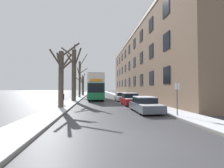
{
  "coord_description": "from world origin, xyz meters",
  "views": [
    {
      "loc": [
        -1.47,
        -5.62,
        2.0
      ],
      "look_at": [
        1.02,
        16.16,
        2.63
      ],
      "focal_mm": 24.0,
      "sensor_mm": 36.0,
      "label": 1
    }
  ],
  "objects_px": {
    "bare_tree_left_3": "(83,85)",
    "pedestrian_left_sidewalk": "(63,98)",
    "bare_tree_left_0": "(62,76)",
    "double_decker_bus": "(96,86)",
    "bare_tree_left_1": "(74,73)",
    "parked_car_0": "(145,105)",
    "bare_tree_left_2": "(80,78)",
    "parked_car_2": "(122,97)",
    "street_sign_post": "(177,97)",
    "parked_car_1": "(130,99)"
  },
  "relations": [
    {
      "from": "bare_tree_left_0",
      "to": "double_decker_bus",
      "type": "bearing_deg",
      "value": 74.61
    },
    {
      "from": "bare_tree_left_0",
      "to": "double_decker_bus",
      "type": "distance_m",
      "value": 12.77
    },
    {
      "from": "street_sign_post",
      "to": "bare_tree_left_0",
      "type": "bearing_deg",
      "value": 149.01
    },
    {
      "from": "bare_tree_left_0",
      "to": "parked_car_0",
      "type": "distance_m",
      "value": 8.28
    },
    {
      "from": "pedestrian_left_sidewalk",
      "to": "parked_car_2",
      "type": "bearing_deg",
      "value": -43.84
    },
    {
      "from": "bare_tree_left_0",
      "to": "parked_car_2",
      "type": "distance_m",
      "value": 11.51
    },
    {
      "from": "bare_tree_left_1",
      "to": "parked_car_1",
      "type": "xyz_separation_m",
      "value": [
        7.36,
        -5.26,
        -3.67
      ]
    },
    {
      "from": "bare_tree_left_0",
      "to": "parked_car_2",
      "type": "bearing_deg",
      "value": 48.74
    },
    {
      "from": "bare_tree_left_0",
      "to": "bare_tree_left_3",
      "type": "relative_size",
      "value": 1.08
    },
    {
      "from": "parked_car_2",
      "to": "pedestrian_left_sidewalk",
      "type": "bearing_deg",
      "value": -141.78
    },
    {
      "from": "double_decker_bus",
      "to": "parked_car_2",
      "type": "bearing_deg",
      "value": -43.74
    },
    {
      "from": "parked_car_1",
      "to": "pedestrian_left_sidewalk",
      "type": "distance_m",
      "value": 7.77
    },
    {
      "from": "parked_car_0",
      "to": "pedestrian_left_sidewalk",
      "type": "bearing_deg",
      "value": 147.17
    },
    {
      "from": "bare_tree_left_1",
      "to": "street_sign_post",
      "type": "distance_m",
      "value": 16.17
    },
    {
      "from": "bare_tree_left_1",
      "to": "parked_car_0",
      "type": "distance_m",
      "value": 13.5
    },
    {
      "from": "bare_tree_left_1",
      "to": "parked_car_2",
      "type": "bearing_deg",
      "value": 3.39
    },
    {
      "from": "parked_car_1",
      "to": "parked_car_2",
      "type": "distance_m",
      "value": 5.69
    },
    {
      "from": "street_sign_post",
      "to": "bare_tree_left_1",
      "type": "bearing_deg",
      "value": 123.33
    },
    {
      "from": "bare_tree_left_1",
      "to": "parked_car_1",
      "type": "relative_size",
      "value": 2.21
    },
    {
      "from": "parked_car_0",
      "to": "double_decker_bus",
      "type": "bearing_deg",
      "value": 105.04
    },
    {
      "from": "parked_car_0",
      "to": "parked_car_1",
      "type": "bearing_deg",
      "value": 90.0
    },
    {
      "from": "parked_car_1",
      "to": "parked_car_0",
      "type": "bearing_deg",
      "value": -90.0
    },
    {
      "from": "parked_car_2",
      "to": "street_sign_post",
      "type": "xyz_separation_m",
      "value": [
        1.38,
        -13.72,
        0.75
      ]
    },
    {
      "from": "double_decker_bus",
      "to": "street_sign_post",
      "type": "xyz_separation_m",
      "value": [
        5.4,
        -17.57,
        -1.08
      ]
    },
    {
      "from": "street_sign_post",
      "to": "parked_car_2",
      "type": "bearing_deg",
      "value": 95.74
    },
    {
      "from": "bare_tree_left_2",
      "to": "street_sign_post",
      "type": "xyz_separation_m",
      "value": [
        8.73,
        -22.49,
        -2.87
      ]
    },
    {
      "from": "bare_tree_left_3",
      "to": "parked_car_2",
      "type": "xyz_separation_m",
      "value": [
        7.4,
        -16.46,
        -2.32
      ]
    },
    {
      "from": "bare_tree_left_3",
      "to": "pedestrian_left_sidewalk",
      "type": "bearing_deg",
      "value": -90.91
    },
    {
      "from": "bare_tree_left_1",
      "to": "double_decker_bus",
      "type": "relative_size",
      "value": 0.84
    },
    {
      "from": "parked_car_0",
      "to": "street_sign_post",
      "type": "height_order",
      "value": "street_sign_post"
    },
    {
      "from": "parked_car_2",
      "to": "pedestrian_left_sidewalk",
      "type": "distance_m",
      "value": 9.88
    },
    {
      "from": "bare_tree_left_3",
      "to": "parked_car_2",
      "type": "distance_m",
      "value": 18.19
    },
    {
      "from": "bare_tree_left_0",
      "to": "bare_tree_left_3",
      "type": "height_order",
      "value": "bare_tree_left_0"
    },
    {
      "from": "bare_tree_left_2",
      "to": "parked_car_2",
      "type": "xyz_separation_m",
      "value": [
        7.36,
        -8.77,
        -3.62
      ]
    },
    {
      "from": "bare_tree_left_3",
      "to": "double_decker_bus",
      "type": "distance_m",
      "value": 13.06
    },
    {
      "from": "parked_car_2",
      "to": "pedestrian_left_sidewalk",
      "type": "relative_size",
      "value": 2.74
    },
    {
      "from": "bare_tree_left_3",
      "to": "street_sign_post",
      "type": "height_order",
      "value": "bare_tree_left_3"
    },
    {
      "from": "bare_tree_left_1",
      "to": "bare_tree_left_0",
      "type": "bearing_deg",
      "value": -90.36
    },
    {
      "from": "parked_car_0",
      "to": "bare_tree_left_3",
      "type": "bearing_deg",
      "value": 105.02
    },
    {
      "from": "bare_tree_left_0",
      "to": "parked_car_1",
      "type": "xyz_separation_m",
      "value": [
        7.41,
        2.75,
        -2.5
      ]
    },
    {
      "from": "double_decker_bus",
      "to": "parked_car_0",
      "type": "height_order",
      "value": "double_decker_bus"
    },
    {
      "from": "parked_car_2",
      "to": "parked_car_0",
      "type": "bearing_deg",
      "value": -90.0
    },
    {
      "from": "bare_tree_left_0",
      "to": "pedestrian_left_sidewalk",
      "type": "distance_m",
      "value": 3.3
    },
    {
      "from": "double_decker_bus",
      "to": "street_sign_post",
      "type": "distance_m",
      "value": 18.41
    },
    {
      "from": "parked_car_0",
      "to": "parked_car_1",
      "type": "height_order",
      "value": "parked_car_1"
    },
    {
      "from": "bare_tree_left_1",
      "to": "bare_tree_left_3",
      "type": "bearing_deg",
      "value": 90.16
    },
    {
      "from": "pedestrian_left_sidewalk",
      "to": "street_sign_post",
      "type": "xyz_separation_m",
      "value": [
        9.14,
        -7.6,
        0.51
      ]
    },
    {
      "from": "parked_car_0",
      "to": "street_sign_post",
      "type": "bearing_deg",
      "value": -62.05
    },
    {
      "from": "bare_tree_left_2",
      "to": "bare_tree_left_3",
      "type": "xyz_separation_m",
      "value": [
        -0.05,
        7.69,
        -1.3
      ]
    },
    {
      "from": "bare_tree_left_2",
      "to": "pedestrian_left_sidewalk",
      "type": "relative_size",
      "value": 6.06
    }
  ]
}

